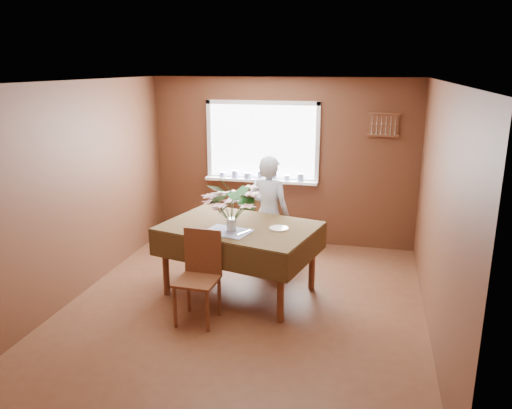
% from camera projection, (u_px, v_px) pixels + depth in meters
% --- Properties ---
extents(floor, '(4.50, 4.50, 0.00)m').
position_uv_depth(floor, '(245.00, 305.00, 5.74)').
color(floor, brown).
rests_on(floor, ground).
extents(ceiling, '(4.50, 4.50, 0.00)m').
position_uv_depth(ceiling, '(244.00, 81.00, 5.06)').
color(ceiling, white).
rests_on(ceiling, wall_back).
extents(wall_back, '(4.00, 0.00, 4.00)m').
position_uv_depth(wall_back, '(282.00, 162.00, 7.51)').
color(wall_back, brown).
rests_on(wall_back, floor).
extents(wall_front, '(4.00, 0.00, 4.00)m').
position_uv_depth(wall_front, '(158.00, 286.00, 3.29)').
color(wall_front, brown).
rests_on(wall_front, floor).
extents(wall_left, '(0.00, 4.50, 4.50)m').
position_uv_depth(wall_left, '(79.00, 190.00, 5.84)').
color(wall_left, brown).
rests_on(wall_left, floor).
extents(wall_right, '(0.00, 4.50, 4.50)m').
position_uv_depth(wall_right, '(439.00, 212.00, 4.96)').
color(wall_right, brown).
rests_on(wall_right, floor).
extents(window_assembly, '(1.72, 0.20, 1.22)m').
position_uv_depth(window_assembly, '(262.00, 156.00, 7.50)').
color(window_assembly, white).
rests_on(window_assembly, wall_back).
extents(spoon_rack, '(0.44, 0.05, 0.33)m').
position_uv_depth(spoon_rack, '(384.00, 125.00, 6.99)').
color(spoon_rack, brown).
rests_on(spoon_rack, wall_back).
extents(dining_table, '(1.98, 1.57, 0.86)m').
position_uv_depth(dining_table, '(239.00, 234.00, 5.88)').
color(dining_table, brown).
rests_on(dining_table, floor).
extents(chair_far, '(0.59, 0.59, 1.03)m').
position_uv_depth(chair_far, '(275.00, 226.00, 6.76)').
color(chair_far, brown).
rests_on(chair_far, floor).
extents(chair_near, '(0.44, 0.44, 0.98)m').
position_uv_depth(chair_near, '(200.00, 272.00, 5.31)').
color(chair_near, brown).
rests_on(chair_near, floor).
extents(seated_woman, '(0.63, 0.48, 1.55)m').
position_uv_depth(seated_woman, '(269.00, 213.00, 6.56)').
color(seated_woman, white).
rests_on(seated_woman, floor).
extents(flower_bouquet, '(0.59, 0.59, 0.50)m').
position_uv_depth(flower_bouquet, '(231.00, 203.00, 5.56)').
color(flower_bouquet, white).
rests_on(flower_bouquet, dining_table).
extents(side_plate, '(0.25, 0.25, 0.01)m').
position_uv_depth(side_plate, '(279.00, 228.00, 5.72)').
color(side_plate, white).
rests_on(side_plate, dining_table).
extents(table_knife, '(0.11, 0.20, 0.00)m').
position_uv_depth(table_knife, '(244.00, 232.00, 5.58)').
color(table_knife, silver).
rests_on(table_knife, dining_table).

